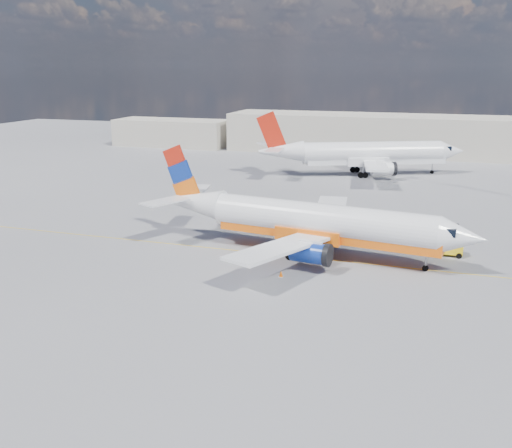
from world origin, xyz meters
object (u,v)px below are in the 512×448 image
(main_jet, at_px, (312,222))
(gse_tug, at_px, (447,246))
(traffic_cone, at_px, (281,274))
(second_jet, at_px, (366,154))

(main_jet, height_order, gse_tug, main_jet)
(traffic_cone, bearing_deg, second_jet, 89.13)
(traffic_cone, bearing_deg, main_jet, 79.99)
(main_jet, xyz_separation_m, gse_tug, (12.76, 3.91, -2.41))
(gse_tug, height_order, traffic_cone, gse_tug)
(gse_tug, xyz_separation_m, traffic_cone, (-13.98, -10.81, -0.68))
(second_jet, distance_m, traffic_cone, 51.41)
(second_jet, relative_size, traffic_cone, 61.52)
(second_jet, bearing_deg, main_jet, -112.65)
(gse_tug, bearing_deg, second_jet, 106.83)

